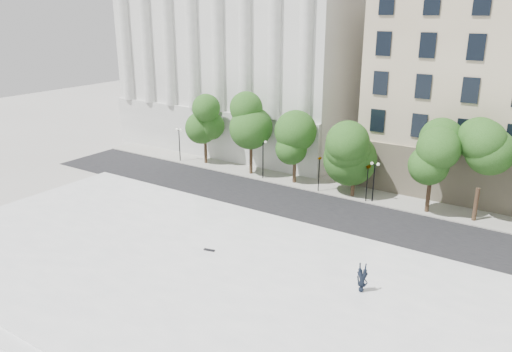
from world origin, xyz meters
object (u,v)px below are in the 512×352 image
object	(u,v)px
traffic_light_west	(320,157)
traffic_light_east	(368,164)
person_lying	(362,288)
skateboard	(209,250)

from	to	relation	value
traffic_light_west	traffic_light_east	size ratio (longest dim) A/B	0.97
traffic_light_east	person_lying	bearing A→B (deg)	-69.31
person_lying	skateboard	world-z (taller)	person_lying
traffic_light_east	skateboard	size ratio (longest dim) A/B	4.99
traffic_light_east	skateboard	world-z (taller)	traffic_light_east
traffic_light_west	person_lying	world-z (taller)	traffic_light_west
traffic_light_west	traffic_light_east	xyz separation A→B (m)	(5.00, 0.00, 0.14)
traffic_light_west	skateboard	bearing A→B (deg)	-91.87
person_lying	skateboard	xyz separation A→B (m)	(-11.49, -0.88, -0.22)
skateboard	traffic_light_east	bearing A→B (deg)	58.34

